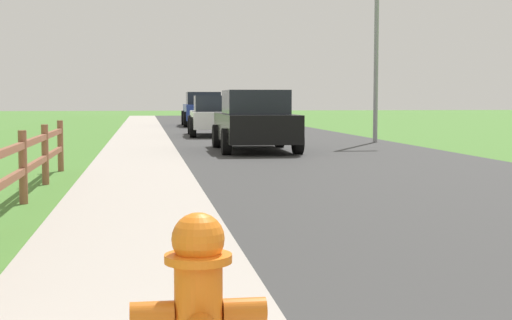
% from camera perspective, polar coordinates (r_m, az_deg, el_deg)
% --- Properties ---
extents(ground_plane, '(120.00, 120.00, 0.00)m').
position_cam_1_polar(ground_plane, '(26.27, -6.55, 1.62)').
color(ground_plane, '#4A7E32').
extents(road_asphalt, '(7.00, 66.00, 0.01)m').
position_cam_1_polar(road_asphalt, '(28.59, 0.35, 1.90)').
color(road_asphalt, '#353535').
rests_on(road_asphalt, ground).
extents(curb_concrete, '(6.00, 66.00, 0.01)m').
position_cam_1_polar(curb_concrete, '(28.33, -12.76, 1.76)').
color(curb_concrete, '#AEA59B').
rests_on(curb_concrete, ground).
extents(grass_verge, '(5.00, 66.00, 0.00)m').
position_cam_1_polar(grass_verge, '(28.49, -15.77, 1.72)').
color(grass_verge, '#4A7E32').
rests_on(grass_verge, ground).
extents(fire_hydrant, '(0.57, 0.48, 0.91)m').
position_cam_1_polar(fire_hydrant, '(3.23, -4.34, -11.78)').
color(fire_hydrant, orange).
rests_on(fire_hydrant, ground).
extents(parked_suv_black, '(2.04, 4.37, 1.60)m').
position_cam_1_polar(parked_suv_black, '(19.94, -0.08, 2.93)').
color(parked_suv_black, black).
rests_on(parked_suv_black, ground).
extents(parked_car_white, '(2.13, 4.40, 1.49)m').
position_cam_1_polar(parked_car_white, '(28.10, -3.04, 3.36)').
color(parked_car_white, white).
rests_on(parked_car_white, ground).
extents(parked_car_blue, '(2.14, 4.97, 1.70)m').
position_cam_1_polar(parked_car_blue, '(38.20, -4.03, 3.86)').
color(parked_car_blue, navy).
rests_on(parked_car_blue, ground).
extents(street_lamp, '(1.17, 0.20, 6.98)m').
position_cam_1_polar(street_lamp, '(24.23, 9.34, 11.06)').
color(street_lamp, gray).
rests_on(street_lamp, ground).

